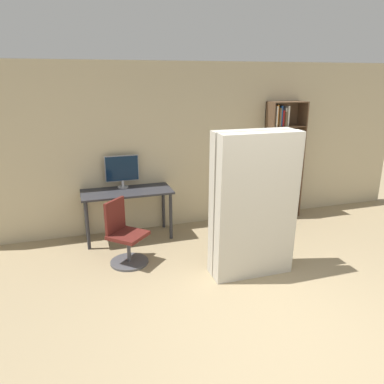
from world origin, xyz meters
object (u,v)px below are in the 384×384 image
(monitor, at_px, (122,170))
(mattress_near, at_px, (258,208))
(bookshelf, at_px, (278,160))
(mattress_far, at_px, (250,203))
(office_chair, at_px, (125,239))

(monitor, distance_m, mattress_near, 2.36)
(bookshelf, xyz_separation_m, mattress_far, (-1.37, -1.66, -0.11))
(bookshelf, xyz_separation_m, mattress_near, (-1.37, -1.88, -0.11))
(monitor, distance_m, mattress_far, 2.19)
(bookshelf, relative_size, mattress_far, 1.11)
(monitor, bearing_deg, office_chair, -97.64)
(monitor, bearing_deg, mattress_near, -54.06)
(mattress_near, height_order, mattress_far, mattress_near)
(office_chair, xyz_separation_m, mattress_far, (1.52, -0.66, 0.58))
(mattress_near, bearing_deg, bookshelf, 53.84)
(monitor, relative_size, mattress_near, 0.28)
(office_chair, xyz_separation_m, mattress_near, (1.52, -0.88, 0.58))
(mattress_far, bearing_deg, bookshelf, 50.44)
(bookshelf, relative_size, mattress_near, 1.11)
(monitor, xyz_separation_m, mattress_far, (1.38, -1.69, -0.14))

